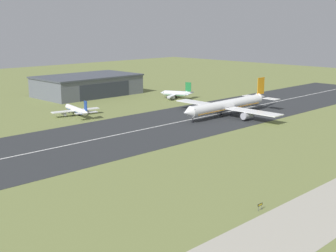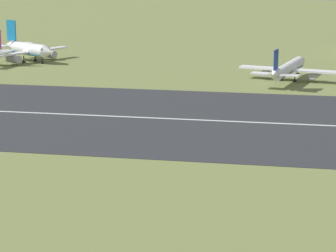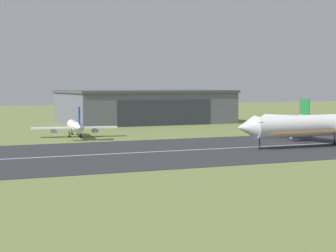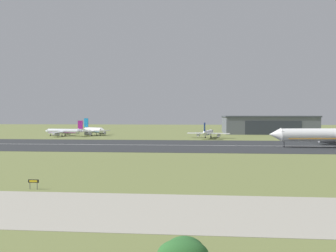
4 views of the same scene
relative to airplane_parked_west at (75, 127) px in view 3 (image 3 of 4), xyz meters
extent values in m
plane|color=olive|center=(-36.89, -104.22, -2.87)|extent=(698.86, 698.86, 0.00)
cube|color=slate|center=(41.39, 49.77, 2.57)|extent=(57.43, 34.30, 10.89)
cube|color=#424751|center=(41.39, 49.77, 8.47)|extent=(58.43, 35.30, 0.90)
cube|color=#2D333D|center=(41.39, 32.57, 1.49)|extent=(34.46, 0.12, 8.71)
cone|color=white|center=(23.34, -47.57, 2.06)|extent=(4.46, 4.90, 4.87)
cube|color=black|center=(25.73, -47.61, 3.03)|extent=(1.17, 4.13, 0.45)
cube|color=white|center=(48.82, -32.46, 1.22)|extent=(7.40, 26.31, 0.45)
cylinder|color=#A8A8B2|center=(47.39, -34.53, -0.53)|extent=(6.35, 3.10, 3.05)
cylinder|color=black|center=(26.71, -47.63, -1.61)|extent=(0.24, 0.24, 2.52)
cylinder|color=black|center=(26.71, -47.63, -2.65)|extent=(0.84, 0.84, 0.44)
cylinder|color=black|center=(49.12, -45.08, -1.61)|extent=(0.24, 0.24, 2.52)
cylinder|color=black|center=(49.12, -45.08, -2.65)|extent=(0.84, 0.84, 0.44)
cylinder|color=white|center=(0.06, 0.30, 0.11)|extent=(6.49, 20.26, 2.51)
cone|color=white|center=(2.30, 11.28, 0.11)|extent=(2.91, 2.72, 2.51)
cone|color=white|center=(-2.26, -11.05, 0.56)|extent=(2.82, 3.40, 2.26)
cube|color=black|center=(2.05, 10.07, 0.61)|extent=(2.31, 1.50, 0.44)
cube|color=navy|center=(0.06, 0.30, -0.58)|extent=(5.96, 18.26, 0.20)
cube|color=white|center=(6.29, -0.56, -0.33)|extent=(10.46, 5.00, 0.40)
cylinder|color=#A8A8B2|center=(5.63, 0.20, -1.36)|extent=(2.18, 3.51, 1.56)
cube|color=white|center=(-6.01, 1.95, -0.33)|extent=(10.46, 5.00, 0.40)
cylinder|color=#A8A8B2|center=(-5.10, 2.39, -1.36)|extent=(2.18, 3.51, 1.56)
cube|color=navy|center=(-2.17, -10.61, 3.50)|extent=(0.82, 2.73, 4.27)
cube|color=white|center=(0.87, -11.64, 0.48)|extent=(4.24, 3.11, 0.24)
cube|color=white|center=(-5.36, -10.37, 0.48)|extent=(4.24, 3.11, 0.24)
cylinder|color=black|center=(1.84, 9.00, -2.01)|extent=(0.24, 0.24, 1.72)
cylinder|color=black|center=(1.84, 9.00, -2.65)|extent=(0.84, 0.84, 0.44)
cylinder|color=black|center=(1.52, -0.10, -2.01)|extent=(0.24, 0.24, 1.72)
cylinder|color=black|center=(1.52, -0.10, -2.65)|extent=(0.84, 0.84, 0.44)
cylinder|color=black|center=(-1.43, 0.51, -2.01)|extent=(0.24, 0.24, 1.72)
cylinder|color=black|center=(-1.43, 0.51, -2.65)|extent=(0.84, 0.84, 0.44)
cylinder|color=silver|center=(68.95, 4.08, 0.01)|extent=(8.13, 12.78, 3.02)
cone|color=silver|center=(65.67, 11.05, 0.01)|extent=(3.89, 3.74, 3.02)
cone|color=silver|center=(72.42, -3.31, 0.55)|extent=(4.00, 4.43, 2.72)
cube|color=black|center=(66.31, 9.70, 0.61)|extent=(2.79, 2.09, 0.44)
cube|color=#1E7238|center=(68.95, 4.08, -0.82)|extent=(7.45, 11.56, 0.20)
cube|color=silver|center=(74.13, 6.79, -0.52)|extent=(8.83, 5.76, 0.40)
cylinder|color=#A8A8B2|center=(73.31, 6.91, -1.70)|extent=(3.36, 4.35, 1.87)
cube|color=silver|center=(63.55, 1.82, -0.52)|extent=(8.83, 5.76, 0.40)
cylinder|color=#A8A8B2|center=(63.98, 2.53, -1.70)|extent=(3.36, 4.35, 1.87)
cube|color=#1E7238|center=(72.19, -2.82, 4.08)|extent=(1.65, 3.09, 5.13)
cube|color=silver|center=(75.81, -1.56, 0.46)|extent=(5.40, 4.56, 0.24)
cube|color=silver|center=(68.90, -4.80, 0.46)|extent=(5.40, 4.56, 0.24)
cylinder|color=black|center=(66.76, 8.74, -2.18)|extent=(0.24, 0.24, 1.37)
cylinder|color=black|center=(66.76, 8.74, -2.65)|extent=(0.84, 0.84, 0.44)
cylinder|color=black|center=(70.69, 4.62, -2.18)|extent=(0.24, 0.24, 1.37)
cylinder|color=black|center=(70.69, 4.62, -2.65)|extent=(0.84, 0.84, 0.44)
cylinder|color=black|center=(67.41, 3.08, -2.18)|extent=(0.24, 0.24, 1.37)
cylinder|color=black|center=(67.41, 3.08, -2.65)|extent=(0.84, 0.84, 0.44)
camera|label=1|loc=(-118.19, -178.66, 38.39)|focal=50.00mm
camera|label=2|loc=(7.43, -176.58, 28.14)|focal=85.00mm
camera|label=3|loc=(-51.03, -166.52, 11.59)|focal=70.00mm
camera|label=4|loc=(-7.04, -174.44, 9.39)|focal=35.00mm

